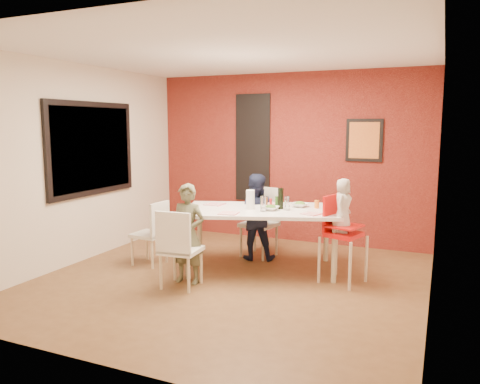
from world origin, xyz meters
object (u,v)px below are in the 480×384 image
at_px(chair_near, 178,245).
at_px(toddler, 343,205).
at_px(child_far, 255,217).
at_px(wine_bottle, 281,198).
at_px(dining_table, 262,214).
at_px(chair_far, 262,218).
at_px(child_near, 188,234).
at_px(paper_towel_roll, 250,200).
at_px(high_chair, 340,230).
at_px(chair_left, 154,230).

xyz_separation_m(chair_near, toddler, (1.67, 0.98, 0.42)).
bearing_deg(child_far, wine_bottle, 128.07).
bearing_deg(dining_table, chair_far, 109.98).
xyz_separation_m(child_near, paper_towel_roll, (0.50, 0.74, 0.33)).
distance_m(child_far, wine_bottle, 0.69).
xyz_separation_m(chair_near, wine_bottle, (0.85, 1.14, 0.43)).
bearing_deg(child_near, high_chair, 22.15).
bearing_deg(child_far, high_chair, 142.20).
distance_m(child_near, child_far, 1.30).
distance_m(dining_table, child_near, 1.04).
relative_size(dining_table, chair_left, 2.53).
height_order(chair_far, child_far, child_far).
height_order(chair_near, chair_left, chair_near).
bearing_deg(wine_bottle, paper_towel_roll, -155.08).
bearing_deg(child_near, chair_far, 73.29).
distance_m(chair_far, chair_left, 1.57).
bearing_deg(high_chair, child_near, 132.07).
relative_size(child_near, paper_towel_roll, 4.86).
xyz_separation_m(child_near, wine_bottle, (0.85, 0.90, 0.35)).
xyz_separation_m(dining_table, wine_bottle, (0.23, 0.08, 0.21)).
bearing_deg(chair_far, wine_bottle, -40.16).
xyz_separation_m(chair_far, child_near, (-0.38, -1.49, 0.05)).
xyz_separation_m(high_chair, wine_bottle, (-0.80, 0.15, 0.32)).
xyz_separation_m(child_far, wine_bottle, (0.49, -0.34, 0.34)).
bearing_deg(toddler, chair_left, 102.53).
height_order(toddler, wine_bottle, toddler).
height_order(child_far, wine_bottle, child_far).
bearing_deg(toddler, chair_near, 125.98).
relative_size(chair_left, wine_bottle, 3.16).
bearing_deg(chair_far, child_near, -93.32).
distance_m(wine_bottle, paper_towel_roll, 0.39).
bearing_deg(chair_far, dining_table, -59.00).
height_order(high_chair, child_far, child_far).
relative_size(chair_left, toddler, 1.35).
relative_size(dining_table, high_chair, 2.09).
bearing_deg(toddler, high_chair, 66.65).
bearing_deg(child_near, wine_bottle, 44.18).
xyz_separation_m(chair_far, chair_left, (-1.16, -1.05, -0.06)).
bearing_deg(wine_bottle, chair_near, -126.54).
height_order(chair_near, paper_towel_roll, paper_towel_roll).
height_order(chair_far, high_chair, high_chair).
distance_m(toddler, wine_bottle, 0.84).
distance_m(child_near, wine_bottle, 1.29).
distance_m(chair_near, toddler, 1.99).
xyz_separation_m(high_chair, child_far, (-1.29, 0.49, -0.02)).
xyz_separation_m(chair_near, chair_far, (0.37, 1.73, 0.03)).
height_order(chair_far, toddler, toddler).
bearing_deg(chair_near, dining_table, -124.51).
xyz_separation_m(chair_far, paper_towel_roll, (0.12, -0.75, 0.38)).
bearing_deg(chair_left, high_chair, 99.77).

